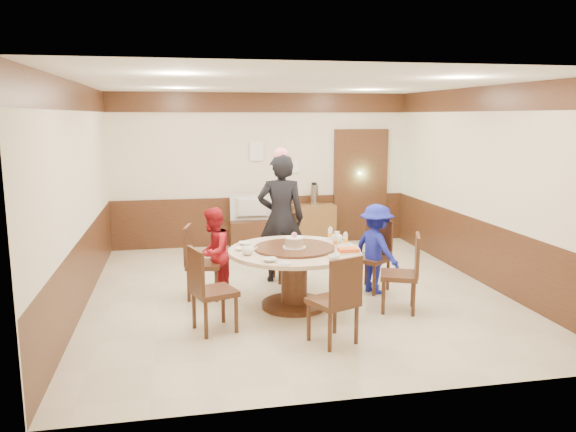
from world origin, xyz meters
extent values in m
plane|color=beige|center=(0.00, 0.00, 0.00)|extent=(6.00, 6.00, 0.00)
plane|color=silver|center=(0.00, 0.00, 2.80)|extent=(6.00, 6.00, 0.00)
cube|color=beige|center=(0.00, 3.00, 1.40)|extent=(5.50, 0.04, 2.80)
cube|color=beige|center=(0.00, -3.00, 1.40)|extent=(5.50, 0.04, 2.80)
cube|color=beige|center=(-2.75, 0.00, 1.40)|extent=(0.04, 6.00, 2.80)
cube|color=beige|center=(2.75, 0.00, 1.40)|extent=(0.04, 6.00, 2.80)
cube|color=#412314|center=(0.00, 0.00, 0.45)|extent=(5.50, 6.00, 0.90)
cube|color=#412314|center=(0.00, 0.00, 2.62)|extent=(5.50, 6.00, 0.35)
cube|color=#412314|center=(1.90, 2.95, 1.05)|extent=(1.05, 0.08, 2.18)
cube|color=#8FDDA3|center=(1.90, 2.97, 1.05)|extent=(0.88, 0.02, 2.05)
cylinder|color=#412314|center=(-0.14, -0.59, 0.03)|extent=(0.82, 0.82, 0.06)
cylinder|color=#412314|center=(-0.14, -0.59, 0.35)|extent=(0.33, 0.33, 0.65)
cylinder|color=beige|center=(-0.14, -0.59, 0.72)|extent=(1.64, 1.64, 0.05)
cylinder|color=#412314|center=(-0.14, -0.59, 0.77)|extent=(1.00, 1.00, 0.03)
cube|color=#412314|center=(1.03, -0.13, 0.45)|extent=(0.62, 0.62, 0.06)
cube|color=#412314|center=(1.19, 0.00, 0.72)|extent=(0.29, 0.36, 0.50)
cube|color=#412314|center=(1.03, -0.13, 0.21)|extent=(0.36, 0.36, 0.42)
cube|color=#412314|center=(0.02, 0.58, 0.45)|extent=(0.47, 0.47, 0.06)
cube|color=#412314|center=(0.01, 0.79, 0.72)|extent=(0.42, 0.07, 0.50)
cube|color=#412314|center=(0.02, 0.58, 0.21)|extent=(0.36, 0.36, 0.42)
cube|color=#412314|center=(-1.23, 0.00, 0.45)|extent=(0.52, 0.52, 0.06)
cube|color=#412314|center=(-1.44, 0.05, 0.72)|extent=(0.13, 0.42, 0.50)
cube|color=#412314|center=(-1.23, 0.00, 0.21)|extent=(0.36, 0.36, 0.42)
cube|color=#412314|center=(-1.18, -1.20, 0.45)|extent=(0.56, 0.56, 0.06)
cube|color=#412314|center=(-1.38, -1.27, 0.72)|extent=(0.17, 0.41, 0.50)
cube|color=#412314|center=(-1.18, -1.20, 0.21)|extent=(0.36, 0.36, 0.42)
cube|color=#412314|center=(0.03, -1.78, 0.45)|extent=(0.58, 0.58, 0.06)
cube|color=#412314|center=(0.11, -1.97, 0.72)|extent=(0.40, 0.20, 0.50)
cube|color=#412314|center=(0.03, -1.78, 0.21)|extent=(0.36, 0.36, 0.42)
cube|color=#412314|center=(1.10, -0.98, 0.45)|extent=(0.57, 0.57, 0.06)
cube|color=#412314|center=(1.29, -1.06, 0.72)|extent=(0.19, 0.40, 0.50)
cube|color=#412314|center=(1.10, -0.98, 0.21)|extent=(0.36, 0.36, 0.42)
imported|color=black|center=(-0.09, 0.57, 0.93)|extent=(0.74, 0.54, 1.86)
imported|color=#AD1720|center=(-1.11, 0.04, 0.60)|extent=(0.65, 0.71, 1.20)
imported|color=#181E99|center=(1.07, -0.23, 0.61)|extent=(0.73, 0.90, 1.22)
cylinder|color=white|center=(-0.15, -0.63, 0.79)|extent=(0.29, 0.29, 0.01)
cylinder|color=tan|center=(-0.15, -0.63, 0.84)|extent=(0.23, 0.23, 0.11)
cylinder|color=white|center=(-0.15, -0.63, 0.91)|extent=(0.23, 0.23, 0.01)
sphere|color=pink|center=(-0.15, -0.63, 0.94)|extent=(0.07, 0.07, 0.07)
ellipsoid|color=white|center=(-0.75, -0.77, 0.81)|extent=(0.17, 0.15, 0.13)
ellipsoid|color=white|center=(0.49, -0.34, 0.81)|extent=(0.17, 0.15, 0.13)
imported|color=white|center=(-0.72, -0.23, 0.77)|extent=(0.15, 0.15, 0.04)
imported|color=white|center=(0.21, -1.16, 0.77)|extent=(0.15, 0.15, 0.05)
imported|color=white|center=(-0.54, -1.13, 0.77)|extent=(0.16, 0.16, 0.04)
imported|color=white|center=(0.51, -0.78, 0.77)|extent=(0.13, 0.13, 0.04)
imported|color=white|center=(-0.80, -0.52, 0.77)|extent=(0.14, 0.14, 0.03)
cylinder|color=white|center=(-0.39, -1.24, 0.76)|extent=(0.18, 0.18, 0.01)
cylinder|color=white|center=(0.31, -0.09, 0.76)|extent=(0.18, 0.18, 0.01)
cube|color=white|center=(0.46, -0.93, 0.76)|extent=(0.30, 0.20, 0.02)
cube|color=#E3561A|center=(0.46, -0.93, 0.79)|extent=(0.24, 0.15, 0.04)
cylinder|color=white|center=(0.39, -0.61, 0.83)|extent=(0.06, 0.06, 0.16)
cylinder|color=white|center=(0.54, -0.54, 0.83)|extent=(0.06, 0.06, 0.16)
cylinder|color=white|center=(0.44, -0.18, 0.83)|extent=(0.06, 0.06, 0.16)
cube|color=#412314|center=(-0.21, 2.75, 0.25)|extent=(0.85, 0.45, 0.50)
imported|color=gray|center=(-0.21, 2.75, 0.73)|extent=(0.82, 0.15, 0.47)
cube|color=brown|center=(0.93, 2.78, 0.38)|extent=(0.80, 0.40, 0.75)
cylinder|color=silver|center=(0.95, 2.78, 0.94)|extent=(0.15, 0.15, 0.38)
cube|color=white|center=(-0.10, 2.96, 1.75)|extent=(0.25, 0.00, 0.35)
cube|color=white|center=(0.55, 2.96, 1.45)|extent=(0.30, 0.00, 0.22)
camera|label=1|loc=(-1.54, -7.26, 2.39)|focal=35.00mm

